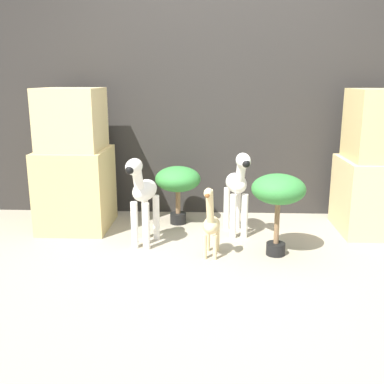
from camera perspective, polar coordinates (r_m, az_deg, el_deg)
The scene contains 9 objects.
ground_plane at distance 3.22m, azimuth 4.21°, elevation -9.16°, with size 14.00×14.00×0.00m, color #9E937F.
wall_back at distance 4.28m, azimuth 3.97°, elevation 11.80°, with size 6.40×0.08×2.20m.
rock_pillar_left at distance 4.00m, azimuth -14.68°, elevation 3.39°, with size 0.57×0.63×1.20m.
rock_pillar_right at distance 4.07m, azimuth 22.39°, elevation 2.83°, with size 0.57×0.63×1.20m.
zebra_right at distance 3.70m, azimuth 5.79°, elevation 0.72°, with size 0.22×0.49×0.72m.
zebra_left at distance 3.46m, azimuth -6.26°, elevation -0.24°, with size 0.23×0.49×0.72m.
giraffe_figurine at distance 3.26m, azimuth 2.43°, elevation -3.81°, with size 0.15×0.37×0.56m.
potted_palm_front at distance 3.30m, azimuth 10.91°, elevation -0.07°, with size 0.39×0.39×0.61m.
potted_palm_back at distance 3.99m, azimuth -1.81°, elevation 1.37°, with size 0.40×0.40×0.52m.
Camera 1 is at (-0.11, -2.96, 1.27)m, focal length 42.00 mm.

